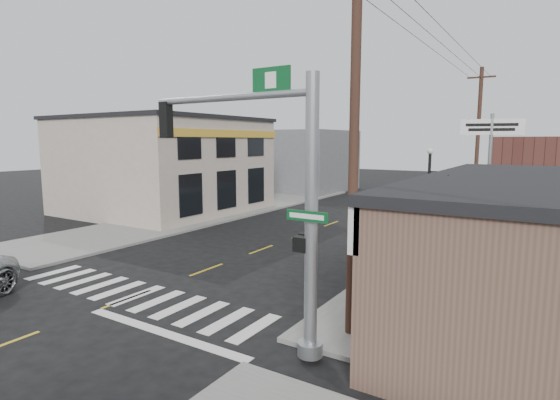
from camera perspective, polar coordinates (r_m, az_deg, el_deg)
The scene contains 19 objects.
ground at distance 15.98m, azimuth -19.32°, elevation -12.12°, with size 140.00×140.00×0.00m, color black.
sidewalk_right at distance 23.05m, azimuth 24.10°, elevation -6.10°, with size 6.00×38.00×0.13m, color slate.
sidewalk_left at distance 30.97m, azimuth -10.99°, elevation -2.16°, with size 6.00×38.00×0.13m, color slate.
center_line at distance 21.62m, azimuth -2.46°, elevation -6.48°, with size 0.12×56.00×0.01m, color gold.
crosswalk at distance 16.21m, azimuth -18.19°, elevation -11.76°, with size 11.00×2.20×0.01m, color silver.
left_building at distance 34.12m, azimuth -14.92°, elevation 4.26°, with size 12.00×12.00×6.80m, color #B5A697.
bldg_distant_right at distance 39.34m, azimuth 32.17°, elevation 2.89°, with size 8.00×10.00×5.60m, color #512B25.
bldg_distant_left at distance 47.23m, azimuth 3.02°, elevation 5.15°, with size 9.00×10.00×6.40m, color slate.
traffic_signal_pole at distance 10.50m, azimuth 0.18°, elevation 1.88°, with size 5.45×0.40×6.91m.
guide_sign at distance 19.36m, azimuth 14.82°, elevation -1.96°, with size 1.79×0.14×3.13m.
fire_hydrant at distance 16.39m, azimuth 11.84°, elevation -9.53°, with size 0.21×0.21×0.66m.
ped_crossing_sign at distance 18.04m, azimuth 13.40°, elevation -3.47°, with size 0.98×0.07×2.51m.
lamp_post at distance 19.95m, azimuth 18.96°, elevation 0.55°, with size 0.63×0.50×4.87m.
dance_center_sign at distance 25.88m, azimuth 25.80°, elevation 6.56°, with size 3.11×0.19×6.61m.
bare_tree at distance 14.39m, azimuth 23.88°, elevation 1.42°, with size 2.39×2.39×4.78m.
shrub_front at distance 12.46m, azimuth 16.97°, elevation -14.57°, with size 1.38×1.38×1.03m, color #153A17.
shrub_back at distance 17.31m, azimuth 24.73°, elevation -9.06°, with size 1.03×1.03×0.78m, color black.
utility_pole_near at distance 11.48m, azimuth 9.64°, elevation 7.36°, with size 1.74×0.26×9.99m.
utility_pole_far at distance 32.24m, azimuth 24.40°, elevation 6.93°, with size 1.73×0.26×9.97m.
Camera 1 is at (11.89, -9.26, 5.30)m, focal length 28.00 mm.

